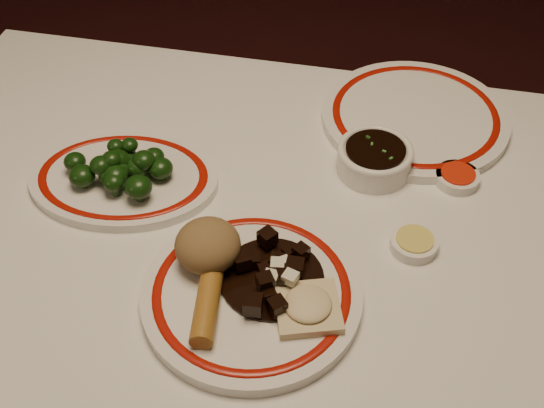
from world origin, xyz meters
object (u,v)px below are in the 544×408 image
(spring_roll, at_px, (207,306))
(fried_wonton, at_px, (308,306))
(rice_mound, at_px, (208,245))
(stirfry_heap, at_px, (272,274))
(main_plate, at_px, (252,294))
(dining_table, at_px, (262,298))
(broccoli_plate, at_px, (124,178))
(broccoli_pile, at_px, (121,167))
(soy_bowl, at_px, (374,159))

(spring_roll, xyz_separation_m, fried_wonton, (0.12, 0.03, -0.00))
(rice_mound, bearing_deg, spring_roll, -75.68)
(spring_roll, bearing_deg, stirfry_heap, 37.28)
(rice_mound, distance_m, fried_wonton, 0.15)
(main_plate, relative_size, stirfry_heap, 2.16)
(dining_table, height_order, broccoli_plate, broccoli_plate)
(stirfry_heap, xyz_separation_m, broccoli_pile, (-0.25, 0.13, 0.01))
(spring_roll, height_order, broccoli_plate, spring_roll)
(dining_table, bearing_deg, broccoli_pile, 158.80)
(spring_roll, bearing_deg, dining_table, 62.72)
(main_plate, relative_size, fried_wonton, 2.99)
(main_plate, bearing_deg, broccoli_plate, 144.37)
(main_plate, bearing_deg, rice_mound, 151.78)
(stirfry_heap, xyz_separation_m, soy_bowl, (0.10, 0.25, -0.01))
(broccoli_pile, bearing_deg, fried_wonton, -30.06)
(fried_wonton, relative_size, broccoli_plate, 0.32)
(spring_roll, relative_size, broccoli_pile, 0.65)
(main_plate, xyz_separation_m, stirfry_heap, (0.02, 0.02, 0.02))
(dining_table, bearing_deg, main_plate, -86.67)
(spring_roll, bearing_deg, broccoli_pile, 123.94)
(broccoli_plate, bearing_deg, rice_mound, -38.14)
(broccoli_pile, bearing_deg, dining_table, -21.20)
(stirfry_heap, height_order, soy_bowl, stirfry_heap)
(dining_table, distance_m, rice_mound, 0.16)
(rice_mound, height_order, broccoli_plate, rice_mound)
(broccoli_plate, bearing_deg, stirfry_heap, -29.79)
(broccoli_pile, relative_size, soy_bowl, 1.44)
(stirfry_heap, height_order, broccoli_pile, broccoli_pile)
(broccoli_plate, distance_m, soy_bowl, 0.37)
(main_plate, distance_m, broccoli_plate, 0.28)
(broccoli_plate, relative_size, soy_bowl, 2.70)
(main_plate, bearing_deg, stirfry_heap, 45.36)
(broccoli_pile, bearing_deg, spring_roll, -47.75)
(dining_table, xyz_separation_m, broccoli_plate, (-0.23, 0.10, 0.10))
(dining_table, bearing_deg, broccoli_plate, 157.18)
(spring_roll, height_order, fried_wonton, spring_roll)
(fried_wonton, height_order, soy_bowl, soy_bowl)
(dining_table, height_order, spring_roll, spring_roll)
(stirfry_heap, relative_size, broccoli_pile, 0.84)
(stirfry_heap, bearing_deg, soy_bowl, 67.94)
(broccoli_plate, bearing_deg, soy_bowl, 16.59)
(fried_wonton, bearing_deg, broccoli_plate, 149.04)
(dining_table, xyz_separation_m, rice_mound, (-0.06, -0.04, 0.14))
(main_plate, xyz_separation_m, rice_mound, (-0.06, 0.03, 0.04))
(spring_roll, relative_size, soy_bowl, 0.94)
(soy_bowl, bearing_deg, broccoli_pile, -161.76)
(dining_table, relative_size, spring_roll, 11.65)
(broccoli_plate, xyz_separation_m, broccoli_pile, (0.01, -0.01, 0.03))
(fried_wonton, height_order, stirfry_heap, stirfry_heap)
(dining_table, relative_size, broccoli_plate, 4.04)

